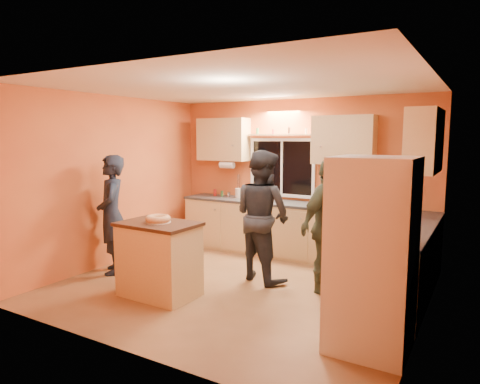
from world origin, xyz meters
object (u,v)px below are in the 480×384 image
Objects in this scene: island at (159,259)px; person_center at (262,216)px; refrigerator at (372,255)px; person_right at (327,226)px; person_left at (112,215)px.

person_center is (0.82, 1.21, 0.43)m from island.
refrigerator is 2.18m from person_center.
refrigerator is at bearing -130.64° from person_right.
refrigerator is 1.00× the size of person_center.
refrigerator reaches higher than person_right.
person_left is at bearing 173.73° from refrigerator.
person_center is at bearing 68.74° from person_left.
refrigerator reaches higher than person_left.
island is 1.52m from person_center.
person_center is (2.01, 0.84, 0.04)m from person_left.
island is at bearing 75.47° from person_center.
person_center is at bearing 57.11° from island.
person_right is (0.94, -0.04, -0.04)m from person_center.
person_right is (-0.84, 1.22, -0.04)m from refrigerator.
refrigerator reaches higher than island.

